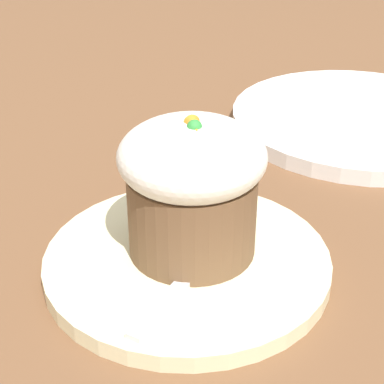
% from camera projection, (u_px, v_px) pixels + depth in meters
% --- Properties ---
extents(ground_plane, '(4.00, 4.00, 0.00)m').
position_uv_depth(ground_plane, '(187.00, 269.00, 0.46)').
color(ground_plane, brown).
extents(dessert_plate, '(0.20, 0.20, 0.01)m').
position_uv_depth(dessert_plate, '(187.00, 262.00, 0.46)').
color(dessert_plate, beige).
rests_on(dessert_plate, ground_plane).
extents(carrot_cake, '(0.10, 0.10, 0.10)m').
position_uv_depth(carrot_cake, '(192.00, 185.00, 0.44)').
color(carrot_cake, brown).
rests_on(carrot_cake, dessert_plate).
extents(spoon, '(0.09, 0.09, 0.01)m').
position_uv_depth(spoon, '(195.00, 269.00, 0.44)').
color(spoon, silver).
rests_on(spoon, dessert_plate).
extents(side_plate, '(0.27, 0.27, 0.02)m').
position_uv_depth(side_plate, '(359.00, 119.00, 0.68)').
color(side_plate, white).
rests_on(side_plate, ground_plane).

